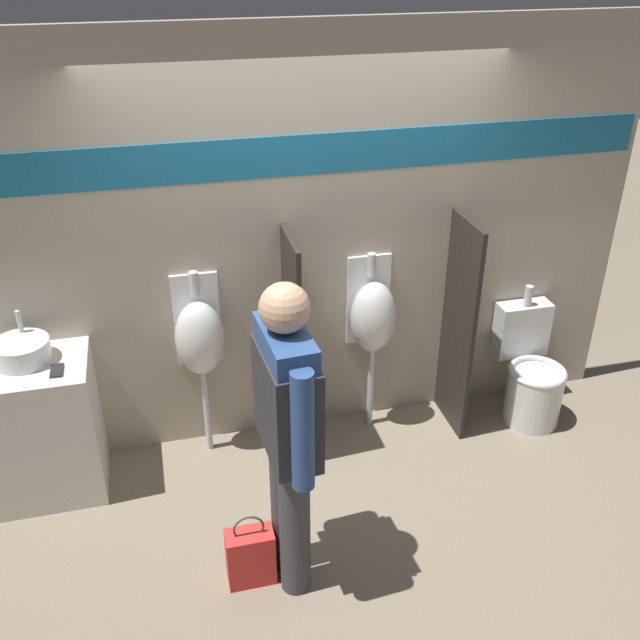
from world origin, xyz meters
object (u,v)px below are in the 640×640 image
object	(u,v)px
sink_basin	(22,351)
urinal_near_counter	(200,338)
toilet	(530,376)
cell_phone	(57,371)
shopping_bag	(251,556)
urinal_far	(373,317)
person_in_vest	(288,422)

from	to	relation	value
sink_basin	urinal_near_counter	distance (m)	1.03
toilet	urinal_near_counter	bearing A→B (deg)	175.46
cell_phone	shopping_bag	world-z (taller)	cell_phone
shopping_bag	cell_phone	bearing A→B (deg)	134.83
urinal_near_counter	urinal_far	xyz separation A→B (m)	(1.14, 0.00, 0.00)
urinal_near_counter	urinal_far	distance (m)	1.14
cell_phone	urinal_far	distance (m)	1.99
urinal_near_counter	sink_basin	bearing A→B (deg)	-174.76
urinal_far	cell_phone	bearing A→B (deg)	-172.61
urinal_far	toilet	xyz separation A→B (m)	(1.14, -0.18, -0.54)
toilet	person_in_vest	bearing A→B (deg)	-152.54
sink_basin	urinal_near_counter	bearing A→B (deg)	5.24
urinal_near_counter	urinal_far	size ratio (longest dim) A/B	1.00
urinal_near_counter	toilet	bearing A→B (deg)	-4.54
cell_phone	urinal_near_counter	world-z (taller)	urinal_near_counter
urinal_far	person_in_vest	xyz separation A→B (m)	(-0.82, -1.20, 0.17)
urinal_far	shopping_bag	world-z (taller)	urinal_far
cell_phone	shopping_bag	distance (m)	1.51
sink_basin	urinal_far	distance (m)	2.17
toilet	sink_basin	bearing A→B (deg)	178.50
urinal_far	sink_basin	bearing A→B (deg)	-177.51
cell_phone	urinal_far	size ratio (longest dim) A/B	0.11
urinal_near_counter	person_in_vest	world-z (taller)	person_in_vest
cell_phone	urinal_far	xyz separation A→B (m)	(1.97, 0.26, -0.05)
shopping_bag	sink_basin	bearing A→B (deg)	135.67
cell_phone	toilet	world-z (taller)	toilet
sink_basin	toilet	bearing A→B (deg)	-1.50
sink_basin	toilet	xyz separation A→B (m)	(3.30, -0.09, -0.65)
sink_basin	urinal_far	xyz separation A→B (m)	(2.16, 0.09, -0.11)
cell_phone	person_in_vest	size ratio (longest dim) A/B	0.08
cell_phone	person_in_vest	distance (m)	1.49
shopping_bag	toilet	bearing A→B (deg)	24.84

